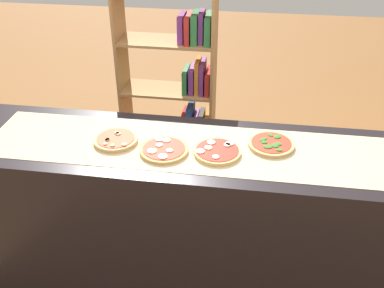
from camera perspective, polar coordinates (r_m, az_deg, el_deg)
ground_plane at (r=2.93m, az=0.00°, el=-16.31°), size 12.00×12.00×0.00m
counter at (r=2.59m, az=0.00°, el=-9.33°), size 2.64×0.64×0.96m
parchment_paper at (r=2.30m, az=0.00°, el=-0.40°), size 2.19×0.48×0.00m
pizza_mushroom_0 at (r=2.37m, az=-9.91°, el=0.56°), size 0.24×0.24×0.03m
pizza_mozzarella_1 at (r=2.26m, az=-3.69°, el=-0.75°), size 0.25×0.25×0.03m
pizza_mozzarella_2 at (r=2.24m, az=3.30°, el=-0.95°), size 0.24×0.24×0.03m
pizza_spinach_3 at (r=2.34m, az=10.28°, el=-0.00°), size 0.24×0.24×0.03m
bookshelf at (r=3.33m, az=-1.46°, el=6.67°), size 0.71×0.29×1.54m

